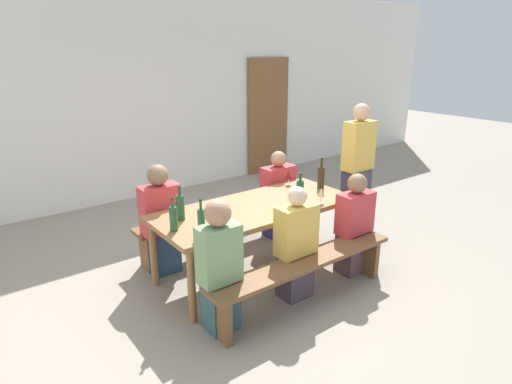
{
  "coord_description": "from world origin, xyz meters",
  "views": [
    {
      "loc": [
        -2.48,
        -3.31,
        2.3
      ],
      "look_at": [
        0.0,
        0.0,
        0.9
      ],
      "focal_mm": 30.39,
      "sensor_mm": 36.0,
      "label": 1
    }
  ],
  "objects_px": {
    "wine_glass_1": "(222,217)",
    "seated_guest_near_1": "(296,247)",
    "seated_guest_near_0": "(219,268)",
    "standing_host": "(357,175)",
    "tasting_table": "(256,212)",
    "bench_near": "(305,269)",
    "wine_bottle_1": "(201,222)",
    "wine_glass_2": "(289,175)",
    "seated_guest_near_2": "(354,227)",
    "wooden_door": "(268,116)",
    "seated_guest_far_0": "(161,222)",
    "wine_bottle_4": "(180,207)",
    "wine_glass_0": "(321,193)",
    "wine_bottle_0": "(321,177)",
    "wine_bottle_2": "(173,218)",
    "bench_far": "(218,219)",
    "wine_bottle_3": "(300,191)",
    "seated_guest_far_1": "(278,197)"
  },
  "relations": [
    {
      "from": "wine_bottle_1",
      "to": "seated_guest_near_2",
      "type": "bearing_deg",
      "value": -10.83
    },
    {
      "from": "wine_bottle_4",
      "to": "bench_far",
      "type": "bearing_deg",
      "value": 38.31
    },
    {
      "from": "seated_guest_near_2",
      "to": "seated_guest_far_0",
      "type": "height_order",
      "value": "seated_guest_far_0"
    },
    {
      "from": "seated_guest_near_1",
      "to": "seated_guest_near_2",
      "type": "relative_size",
      "value": 1.02
    },
    {
      "from": "bench_near",
      "to": "seated_guest_near_2",
      "type": "bearing_deg",
      "value": 10.26
    },
    {
      "from": "bench_near",
      "to": "seated_guest_near_1",
      "type": "distance_m",
      "value": 0.22
    },
    {
      "from": "wine_glass_0",
      "to": "seated_guest_far_0",
      "type": "height_order",
      "value": "seated_guest_far_0"
    },
    {
      "from": "bench_near",
      "to": "wine_glass_1",
      "type": "height_order",
      "value": "wine_glass_1"
    },
    {
      "from": "wooden_door",
      "to": "wine_glass_2",
      "type": "xyz_separation_m",
      "value": [
        -1.81,
        -2.69,
        -0.18
      ]
    },
    {
      "from": "seated_guest_near_0",
      "to": "seated_guest_near_2",
      "type": "relative_size",
      "value": 1.07
    },
    {
      "from": "bench_near",
      "to": "wine_bottle_2",
      "type": "relative_size",
      "value": 6.44
    },
    {
      "from": "tasting_table",
      "to": "seated_guest_near_0",
      "type": "relative_size",
      "value": 1.82
    },
    {
      "from": "bench_near",
      "to": "wine_bottle_4",
      "type": "relative_size",
      "value": 6.11
    },
    {
      "from": "seated_guest_near_2",
      "to": "seated_guest_far_0",
      "type": "bearing_deg",
      "value": 53.3
    },
    {
      "from": "wooden_door",
      "to": "seated_guest_far_0",
      "type": "bearing_deg",
      "value": -143.9
    },
    {
      "from": "wooden_door",
      "to": "bench_far",
      "type": "height_order",
      "value": "wooden_door"
    },
    {
      "from": "bench_near",
      "to": "seated_guest_near_2",
      "type": "relative_size",
      "value": 1.86
    },
    {
      "from": "wine_bottle_2",
      "to": "wine_glass_2",
      "type": "bearing_deg",
      "value": 13.38
    },
    {
      "from": "wine_bottle_3",
      "to": "seated_guest_near_2",
      "type": "xyz_separation_m",
      "value": [
        0.4,
        -0.42,
        -0.36
      ]
    },
    {
      "from": "wooden_door",
      "to": "seated_guest_far_1",
      "type": "bearing_deg",
      "value": -125.91
    },
    {
      "from": "wine_bottle_0",
      "to": "wine_bottle_2",
      "type": "bearing_deg",
      "value": -177.47
    },
    {
      "from": "wine_bottle_1",
      "to": "wine_glass_2",
      "type": "xyz_separation_m",
      "value": [
        1.53,
        0.62,
        -0.0
      ]
    },
    {
      "from": "wine_glass_2",
      "to": "seated_guest_near_1",
      "type": "distance_m",
      "value": 1.23
    },
    {
      "from": "wine_bottle_1",
      "to": "wine_bottle_4",
      "type": "bearing_deg",
      "value": 87.72
    },
    {
      "from": "wine_bottle_4",
      "to": "wine_glass_2",
      "type": "relative_size",
      "value": 1.88
    },
    {
      "from": "bench_near",
      "to": "wine_glass_0",
      "type": "height_order",
      "value": "wine_glass_0"
    },
    {
      "from": "tasting_table",
      "to": "bench_far",
      "type": "height_order",
      "value": "tasting_table"
    },
    {
      "from": "wooden_door",
      "to": "bench_far",
      "type": "xyz_separation_m",
      "value": [
        -2.54,
        -2.27,
        -0.69
      ]
    },
    {
      "from": "wine_glass_2",
      "to": "seated_guest_near_2",
      "type": "distance_m",
      "value": 1.01
    },
    {
      "from": "seated_guest_near_0",
      "to": "wine_bottle_0",
      "type": "bearing_deg",
      "value": -70.66
    },
    {
      "from": "wine_bottle_0",
      "to": "seated_guest_far_0",
      "type": "relative_size",
      "value": 0.31
    },
    {
      "from": "wine_bottle_1",
      "to": "wine_glass_2",
      "type": "relative_size",
      "value": 1.86
    },
    {
      "from": "bench_far",
      "to": "wine_glass_1",
      "type": "relative_size",
      "value": 12.26
    },
    {
      "from": "wine_glass_2",
      "to": "seated_guest_far_0",
      "type": "distance_m",
      "value": 1.56
    },
    {
      "from": "wooden_door",
      "to": "seated_guest_near_2",
      "type": "bearing_deg",
      "value": -115.35
    },
    {
      "from": "wooden_door",
      "to": "wine_bottle_2",
      "type": "relative_size",
      "value": 6.7
    },
    {
      "from": "wine_bottle_3",
      "to": "seated_guest_far_1",
      "type": "relative_size",
      "value": 0.29
    },
    {
      "from": "wine_bottle_4",
      "to": "wine_glass_1",
      "type": "xyz_separation_m",
      "value": [
        0.19,
        -0.42,
        -0.01
      ]
    },
    {
      "from": "tasting_table",
      "to": "wine_glass_1",
      "type": "xyz_separation_m",
      "value": [
        -0.59,
        -0.29,
        0.19
      ]
    },
    {
      "from": "seated_guest_near_0",
      "to": "standing_host",
      "type": "bearing_deg",
      "value": -75.98
    },
    {
      "from": "wine_glass_2",
      "to": "standing_host",
      "type": "height_order",
      "value": "standing_host"
    },
    {
      "from": "seated_guest_near_2",
      "to": "tasting_table",
      "type": "bearing_deg",
      "value": 54.12
    },
    {
      "from": "bench_near",
      "to": "seated_guest_near_0",
      "type": "xyz_separation_m",
      "value": [
        -0.82,
        0.15,
        0.21
      ]
    },
    {
      "from": "tasting_table",
      "to": "wine_bottle_0",
      "type": "distance_m",
      "value": 0.96
    },
    {
      "from": "wine_bottle_3",
      "to": "seated_guest_near_0",
      "type": "bearing_deg",
      "value": -161.69
    },
    {
      "from": "wine_bottle_1",
      "to": "seated_guest_far_0",
      "type": "height_order",
      "value": "seated_guest_far_0"
    },
    {
      "from": "wooden_door",
      "to": "tasting_table",
      "type": "bearing_deg",
      "value": -130.09
    },
    {
      "from": "wine_glass_1",
      "to": "seated_guest_near_1",
      "type": "distance_m",
      "value": 0.77
    },
    {
      "from": "seated_guest_near_2",
      "to": "standing_host",
      "type": "xyz_separation_m",
      "value": [
        0.69,
        0.58,
        0.3
      ]
    },
    {
      "from": "wine_glass_2",
      "to": "seated_guest_near_0",
      "type": "height_order",
      "value": "seated_guest_near_0"
    }
  ]
}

